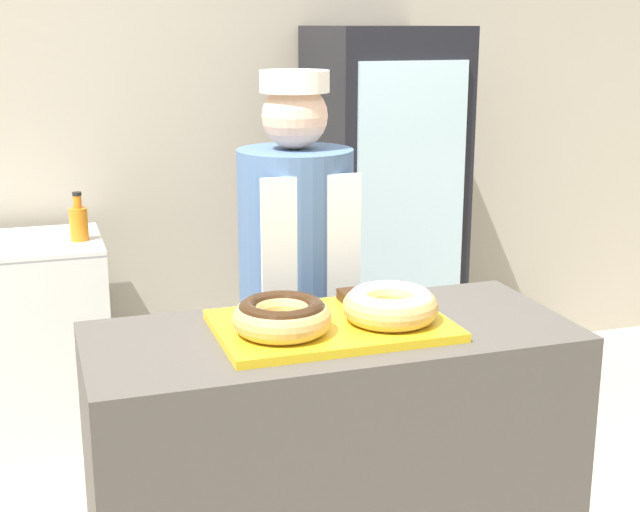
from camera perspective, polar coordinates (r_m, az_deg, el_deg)
wall_back at (r=4.35m, az=-8.48°, el=8.96°), size 8.00×0.06×2.70m
display_counter at (r=2.60m, az=0.71°, el=-14.95°), size 1.31×0.57×0.98m
serving_tray at (r=2.39m, az=0.75°, el=-4.48°), size 0.62×0.41×0.02m
donut_chocolate_glaze at (r=2.29m, az=-2.45°, el=-3.81°), size 0.26×0.26×0.09m
donut_light_glaze at (r=2.38m, az=4.53°, el=-3.09°), size 0.26×0.26×0.09m
brownie_back_left at (r=2.48m, az=-2.96°, el=-3.09°), size 0.08×0.08×0.03m
brownie_back_right at (r=2.55m, az=2.22°, el=-2.58°), size 0.08×0.08×0.03m
baker_person at (r=3.01m, az=-1.50°, el=-3.10°), size 0.38×0.38×1.63m
beverage_fridge at (r=4.26m, az=3.95°, el=2.59°), size 0.61×0.69×1.76m
bottle_orange at (r=3.90m, az=-15.19°, el=2.11°), size 0.08×0.08×0.21m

